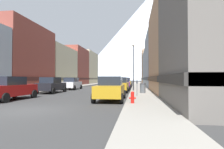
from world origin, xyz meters
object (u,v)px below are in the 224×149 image
Objects in this scene: car_left_0 at (10,88)px; streetlamp_right at (133,60)px; car_right_0 at (111,88)px; car_right_3 at (126,82)px; car_left_2 at (72,83)px; car_right_1 at (120,85)px; fire_hydrant_near at (132,97)px; car_left_1 at (51,85)px; parking_meter_near at (137,86)px; trash_bin_right at (143,88)px; car_right_2 at (124,83)px; potted_plant_0 at (55,84)px.

streetlamp_right is at bearing 48.99° from car_left_0.
car_right_3 is (0.00, 21.72, 0.00)m from car_right_0.
car_left_2 is 11.31m from car_right_3.
streetlamp_right is at bearing 81.10° from car_right_0.
car_right_1 is at bearing 50.45° from car_left_0.
car_left_2 is at bearing 119.68° from car_right_0.
fire_hydrant_near is at bearing -59.64° from car_left_2.
car_left_1 is 3.33× the size of parking_meter_near.
car_left_0 is 1.02× the size of car_right_3.
parking_meter_near reaches higher than trash_bin_right.
car_left_0 is 1.02× the size of car_left_2.
streetlamp_right is (9.15, 3.40, 3.09)m from car_left_1.
car_right_1 is 0.99× the size of car_right_2.
car_right_3 is at bearing 63.47° from car_left_1.
car_right_2 reaches higher than parking_meter_near.
fire_hydrant_near is 5.00m from parking_meter_near.
car_left_2 is at bearing 159.41° from streetlamp_right.
car_left_1 is at bearing 175.93° from trash_bin_right.
trash_bin_right is (10.15, -7.56, -0.26)m from car_left_2.
potted_plant_0 is at bearing -178.14° from car_right_2.
car_right_0 is at bearing -40.53° from car_left_1.
potted_plant_0 is (-3.20, 8.26, -0.16)m from car_left_1.
car_left_1 is at bearing -164.67° from car_right_1.
car_left_0 is at bearing -108.79° from car_right_3.
fire_hydrant_near is at bearing -89.54° from streetlamp_right.
parking_meter_near is 7.98m from streetlamp_right.
car_right_1 is 4.53× the size of trash_bin_right.
car_right_1 is at bearing 132.29° from trash_bin_right.
car_right_3 is (7.60, 22.34, 0.00)m from car_left_0.
car_left_1 is 10.18m from trash_bin_right.
car_left_2 and car_right_0 have the same top height.
car_left_1 is at bearing 139.47° from car_right_0.
car_right_2 is 6.25m from streetlamp_right.
parking_meter_near is at bearing -86.90° from streetlamp_right.
parking_meter_near is 0.23× the size of streetlamp_right.
car_right_3 reaches higher than parking_meter_near.
car_left_0 is at bearing -115.80° from car_right_2.
car_left_2 is at bearing 120.36° from fire_hydrant_near.
car_left_1 is 7.88m from car_right_1.
car_right_2 reaches higher than fire_hydrant_near.
car_left_0 is 6.37× the size of fire_hydrant_near.
potted_plant_0 is at bearing 158.52° from streetlamp_right.
car_left_0 is 1.00× the size of car_right_2.
car_left_2 is 15.35m from car_right_0.
car_left_2 is 18.31m from fire_hydrant_near.
car_left_0 is 17.48m from car_right_2.
car_left_1 is 0.75× the size of streetlamp_right.
car_right_3 is 0.75× the size of streetlamp_right.
streetlamp_right reaches higher than trash_bin_right.
car_left_0 is 1.01× the size of car_left_1.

